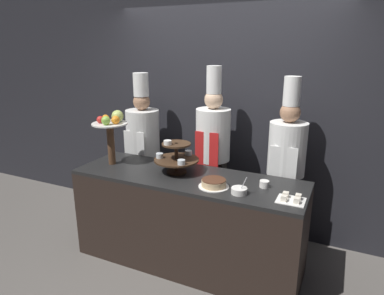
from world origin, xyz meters
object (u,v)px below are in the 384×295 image
(cup_white, at_px, (264,184))
(chef_center_left, at_px, (213,150))
(serving_bowl_near, at_px, (239,191))
(tiered_stand, at_px, (176,157))
(chef_center_right, at_px, (286,164))
(cake_square_tray, at_px, (291,199))
(fruit_pedestal, at_px, (111,127))
(chef_left, at_px, (143,146))
(cake_round, at_px, (214,183))

(cup_white, xyz_separation_m, chef_center_left, (-0.68, 0.51, 0.07))
(cup_white, xyz_separation_m, serving_bowl_near, (-0.15, -0.22, -0.00))
(tiered_stand, xyz_separation_m, serving_bowl_near, (0.70, -0.22, -0.13))
(tiered_stand, relative_size, chef_center_left, 0.23)
(serving_bowl_near, xyz_separation_m, chef_center_right, (0.24, 0.73, 0.03))
(cake_square_tray, xyz_separation_m, serving_bowl_near, (-0.41, -0.04, 0.01))
(fruit_pedestal, relative_size, cake_square_tray, 2.54)
(cup_white, relative_size, chef_left, 0.05)
(chef_left, xyz_separation_m, chef_center_left, (0.87, 0.00, 0.06))
(chef_left, bearing_deg, serving_bowl_near, -27.58)
(tiered_stand, height_order, cake_round, tiered_stand)
(serving_bowl_near, distance_m, chef_center_left, 0.90)
(fruit_pedestal, bearing_deg, chef_center_right, 18.86)
(cup_white, xyz_separation_m, cake_square_tray, (0.25, -0.18, -0.01))
(cake_square_tray, distance_m, chef_center_left, 1.16)
(cake_square_tray, bearing_deg, fruit_pedestal, 175.86)
(cup_white, xyz_separation_m, chef_center_right, (0.09, 0.51, 0.03))
(chef_center_left, bearing_deg, tiered_stand, -108.59)
(serving_bowl_near, xyz_separation_m, chef_center_left, (-0.53, 0.73, 0.08))
(tiered_stand, relative_size, cup_white, 5.18)
(cake_square_tray, relative_size, chef_center_left, 0.11)
(cake_square_tray, distance_m, chef_left, 1.93)
(cake_round, distance_m, cake_square_tray, 0.65)
(cake_square_tray, xyz_separation_m, chef_center_left, (-0.93, 0.69, 0.08))
(cup_white, relative_size, chef_center_right, 0.05)
(tiered_stand, distance_m, cake_square_tray, 1.13)
(fruit_pedestal, bearing_deg, chef_center_left, 32.72)
(chef_center_left, height_order, chef_center_right, chef_center_left)
(tiered_stand, xyz_separation_m, cake_square_tray, (1.10, -0.18, -0.14))
(fruit_pedestal, xyz_separation_m, serving_bowl_near, (1.39, -0.17, -0.36))
(cake_round, bearing_deg, chef_left, 149.24)
(cake_round, height_order, cake_square_tray, cake_round)
(cake_round, relative_size, chef_center_left, 0.14)
(cup_white, height_order, chef_center_right, chef_center_right)
(serving_bowl_near, height_order, chef_center_left, chef_center_left)
(serving_bowl_near, bearing_deg, chef_center_left, 125.79)
(cake_round, xyz_separation_m, cup_white, (0.39, 0.18, -0.00))
(serving_bowl_near, bearing_deg, cup_white, 54.86)
(cake_round, bearing_deg, tiered_stand, 158.34)
(tiered_stand, relative_size, serving_bowl_near, 2.80)
(cake_round, bearing_deg, chef_center_right, 55.16)
(serving_bowl_near, bearing_deg, chef_center_right, 71.78)
(cake_square_tray, bearing_deg, chef_center_right, 103.72)
(chef_center_left, bearing_deg, fruit_pedestal, -147.28)
(fruit_pedestal, xyz_separation_m, cake_round, (1.16, -0.13, -0.35))
(cake_square_tray, height_order, serving_bowl_near, serving_bowl_near)
(tiered_stand, xyz_separation_m, cake_round, (0.46, -0.18, -0.12))
(chef_center_left, bearing_deg, cake_square_tray, -36.43)
(cake_square_tray, bearing_deg, chef_left, 159.09)
(chef_left, bearing_deg, chef_center_right, 0.00)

